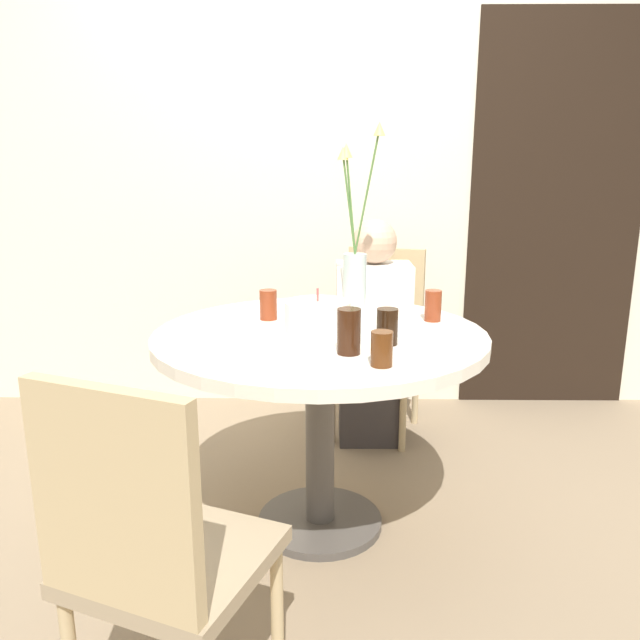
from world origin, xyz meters
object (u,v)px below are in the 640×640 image
at_px(chair_far_back, 152,546).
at_px(drink_glass_2, 349,331).
at_px(drink_glass_3, 268,305).
at_px(birthday_cake, 318,316).
at_px(side_plate, 401,329).
at_px(chair_right_flank, 380,331).
at_px(drink_glass_1, 433,306).
at_px(flower_vase, 355,260).
at_px(person_guest, 373,340).
at_px(drink_glass_0, 387,327).
at_px(drink_glass_4, 382,349).

bearing_deg(chair_far_back, drink_glass_2, -103.35).
bearing_deg(drink_glass_2, chair_far_back, -124.94).
bearing_deg(drink_glass_3, birthday_cake, -39.37).
relative_size(side_plate, drink_glass_3, 1.85).
xyz_separation_m(chair_right_flank, drink_glass_1, (0.12, -0.75, 0.30)).
bearing_deg(drink_glass_3, drink_glass_1, -1.46).
bearing_deg(side_plate, chair_right_flank, 89.51).
xyz_separation_m(chair_right_flank, drink_glass_3, (-0.48, -0.74, 0.29)).
bearing_deg(drink_glass_2, flower_vase, 86.05).
xyz_separation_m(birthday_cake, flower_vase, (0.14, 0.34, 0.14)).
xyz_separation_m(side_plate, drink_glass_2, (-0.19, -0.27, 0.06)).
xyz_separation_m(chair_far_back, drink_glass_2, (0.44, 0.63, 0.31)).
distance_m(drink_glass_2, person_guest, 1.07).
distance_m(birthday_cake, drink_glass_2, 0.29).
relative_size(chair_far_back, side_plate, 4.42).
bearing_deg(drink_glass_1, chair_right_flank, 99.18).
xyz_separation_m(side_plate, drink_glass_3, (-0.47, 0.15, 0.05)).
bearing_deg(drink_glass_0, birthday_cake, 142.21).
bearing_deg(chair_right_flank, drink_glass_3, -105.41).
height_order(chair_far_back, drink_glass_2, chair_far_back).
bearing_deg(side_plate, drink_glass_3, 162.16).
bearing_deg(drink_glass_2, chair_right_flank, 80.36).
bearing_deg(chair_right_flank, birthday_cake, -90.83).
xyz_separation_m(chair_right_flank, flower_vase, (-0.15, -0.54, 0.43)).
distance_m(chair_far_back, drink_glass_3, 1.10).
bearing_deg(drink_glass_4, drink_glass_2, 127.03).
relative_size(chair_far_back, drink_glass_3, 8.18).
bearing_deg(flower_vase, drink_glass_1, -37.02).
distance_m(drink_glass_4, person_guest, 1.17).
bearing_deg(drink_glass_0, flower_vase, 99.01).
bearing_deg(drink_glass_2, drink_glass_1, 52.11).
bearing_deg(drink_glass_0, chair_right_flank, 86.06).
relative_size(flower_vase, drink_glass_2, 5.11).
xyz_separation_m(side_plate, drink_glass_1, (0.13, 0.14, 0.05)).
xyz_separation_m(chair_far_back, drink_glass_3, (0.16, 1.05, 0.29)).
distance_m(drink_glass_1, person_guest, 0.69).
distance_m(chair_far_back, person_guest, 1.74).
xyz_separation_m(birthday_cake, drink_glass_3, (-0.18, 0.15, 0.00)).
bearing_deg(drink_glass_0, drink_glass_3, 141.48).
xyz_separation_m(chair_far_back, drink_glass_4, (0.53, 0.51, 0.29)).
bearing_deg(person_guest, drink_glass_4, -93.06).
relative_size(drink_glass_0, person_guest, 0.11).
distance_m(flower_vase, side_plate, 0.42).
bearing_deg(drink_glass_1, birthday_cake, -162.05).
relative_size(flower_vase, drink_glass_4, 7.02).
relative_size(drink_glass_0, drink_glass_1, 1.02).
relative_size(flower_vase, side_plate, 3.48).
distance_m(drink_glass_0, drink_glass_2, 0.16).
bearing_deg(birthday_cake, person_guest, 71.45).
bearing_deg(drink_glass_1, drink_glass_2, -127.89).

